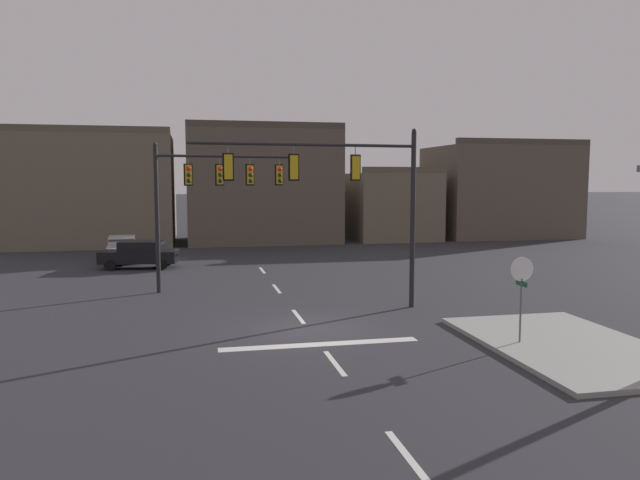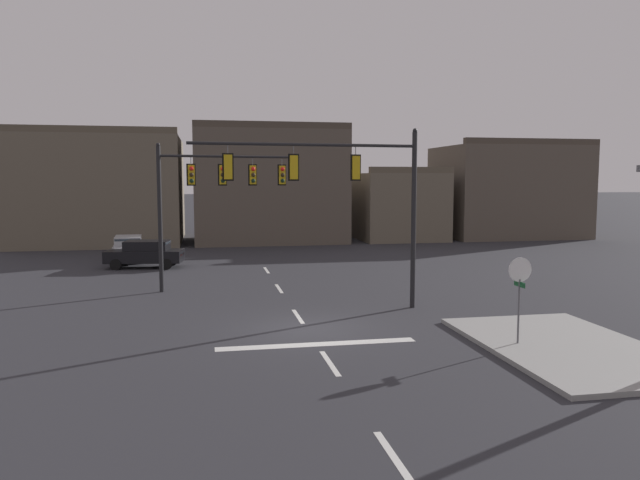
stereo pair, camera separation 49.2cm
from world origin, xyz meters
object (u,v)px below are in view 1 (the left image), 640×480
signal_mast_near_side (345,185)px  stop_sign (522,279)px  signal_mast_far_side (207,188)px  car_lot_middle (122,248)px  car_lot_nearside (140,254)px

signal_mast_near_side → stop_sign: bearing=-56.2°
signal_mast_near_side → stop_sign: signal_mast_near_side is taller
signal_mast_far_side → stop_sign: size_ratio=2.43×
stop_sign → car_lot_middle: size_ratio=0.62×
car_lot_middle → stop_sign: bearing=-58.2°
stop_sign → signal_mast_far_side: bearing=127.4°
signal_mast_near_side → car_lot_middle: (-10.25, 17.06, -4.14)m
signal_mast_near_side → car_lot_nearside: 16.90m
stop_sign → car_lot_nearside: 23.76m
signal_mast_far_side → car_lot_nearside: signal_mast_far_side is taller
car_lot_middle → signal_mast_near_side: bearing=-59.0°
signal_mast_near_side → car_lot_nearside: size_ratio=1.94×
car_lot_nearside → signal_mast_far_side: bearing=-64.2°
signal_mast_near_side → stop_sign: (4.09, -6.10, -2.85)m
car_lot_middle → car_lot_nearside: bearing=-67.8°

